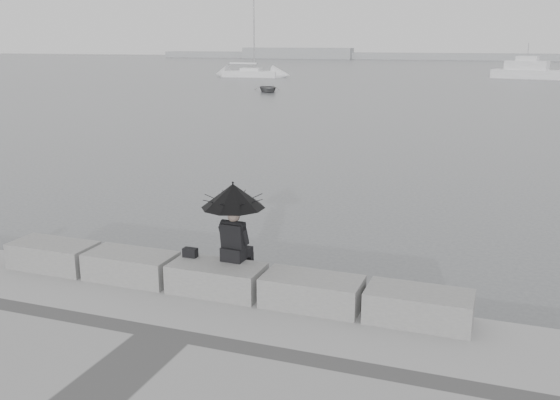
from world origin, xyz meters
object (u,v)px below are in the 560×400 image
at_px(dinghy, 268,89).
at_px(sailboat_left, 251,73).
at_px(seated_person, 233,205).
at_px(motor_cruiser, 535,72).

bearing_deg(dinghy, sailboat_left, 90.09).
distance_m(seated_person, sailboat_left, 73.42).
xyz_separation_m(sailboat_left, motor_cruiser, (34.91, 8.75, 0.37)).
height_order(seated_person, dinghy, seated_person).
height_order(seated_person, motor_cruiser, motor_cruiser).
bearing_deg(seated_person, dinghy, 113.08).
height_order(seated_person, sailboat_left, sailboat_left).
height_order(sailboat_left, motor_cruiser, sailboat_left).
xyz_separation_m(seated_person, motor_cruiser, (6.81, 76.56, -1.09)).
bearing_deg(sailboat_left, motor_cruiser, 10.78).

